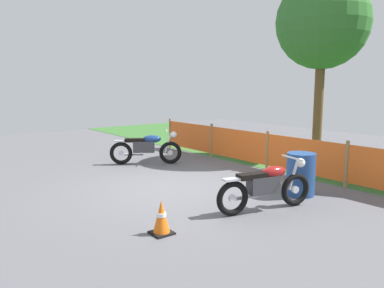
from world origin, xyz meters
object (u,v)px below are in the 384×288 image
Objects in this scene: traffic_cone at (161,217)px; spare_drum at (301,174)px; motorcycle_trailing at (146,148)px; motorcycle_lead at (266,186)px.

spare_drum reaches higher than traffic_cone.
motorcycle_trailing is 1.99× the size of spare_drum.
traffic_cone is at bearing -172.83° from motorcycle_lead.
spare_drum is at bearing -45.20° from motorcycle_trailing.
spare_drum is at bearing 89.98° from traffic_cone.
motorcycle_lead reaches higher than traffic_cone.
motorcycle_trailing is 3.31× the size of traffic_cone.
traffic_cone is 3.42m from spare_drum.
motorcycle_lead is at bearing -61.01° from motorcycle_trailing.
spare_drum is (4.64, 0.88, -0.03)m from motorcycle_trailing.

